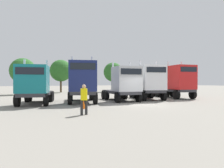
{
  "coord_description": "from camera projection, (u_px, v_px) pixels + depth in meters",
  "views": [
    {
      "loc": [
        -10.05,
        -14.42,
        1.94
      ],
      "look_at": [
        -0.41,
        4.85,
        1.75
      ],
      "focal_mm": 32.54,
      "sensor_mm": 36.0,
      "label": 1
    }
  ],
  "objects": [
    {
      "name": "ground",
      "position": [
        142.0,
        105.0,
        17.41
      ],
      "size": [
        200.0,
        200.0,
        0.0
      ],
      "primitive_type": "plane",
      "color": "gray"
    },
    {
      "name": "semi_truck_silver",
      "position": [
        124.0,
        84.0,
        20.5
      ],
      "size": [
        3.3,
        6.15,
        4.06
      ],
      "rotation": [
        0.0,
        0.0,
        -1.71
      ],
      "color": "#333338",
      "rests_on": "ground"
    },
    {
      "name": "semi_truck_red",
      "position": [
        178.0,
        81.0,
        24.3
      ],
      "size": [
        3.53,
        6.75,
        4.5
      ],
      "rotation": [
        0.0,
        0.0,
        -1.73
      ],
      "color": "#333338",
      "rests_on": "ground"
    },
    {
      "name": "visitor_in_hivis",
      "position": [
        84.0,
        97.0,
        12.04
      ],
      "size": [
        0.44,
        0.41,
        1.8
      ],
      "rotation": [
        0.0,
        0.0,
        1.55
      ],
      "color": "#292929",
      "rests_on": "ground"
    },
    {
      "name": "oak_far_centre",
      "position": [
        61.0,
        71.0,
        38.69
      ],
      "size": [
        4.14,
        4.14,
        6.23
      ],
      "color": "#4C3823",
      "rests_on": "ground"
    },
    {
      "name": "traffic_cone_far",
      "position": [
        83.0,
        105.0,
        14.83
      ],
      "size": [
        0.36,
        0.36,
        0.62
      ],
      "primitive_type": "cone",
      "color": "#F2590C",
      "rests_on": "ground"
    },
    {
      "name": "semi_truck_teal",
      "position": [
        34.0,
        84.0,
        17.38
      ],
      "size": [
        4.01,
        6.37,
        3.94
      ],
      "rotation": [
        0.0,
        0.0,
        -1.85
      ],
      "color": "#333338",
      "rests_on": "ground"
    },
    {
      "name": "semi_truck_white",
      "position": [
        150.0,
        82.0,
        22.21
      ],
      "size": [
        4.0,
        6.25,
        4.34
      ],
      "rotation": [
        0.0,
        0.0,
        -1.85
      ],
      "color": "#333338",
      "rests_on": "ground"
    },
    {
      "name": "oak_far_left",
      "position": [
        23.0,
        71.0,
        32.12
      ],
      "size": [
        4.0,
        4.0,
        5.76
      ],
      "color": "#4C3823",
      "rests_on": "ground"
    },
    {
      "name": "oak_far_right",
      "position": [
        113.0,
        72.0,
        41.11
      ],
      "size": [
        3.88,
        3.88,
        5.94
      ],
      "color": "#4C3823",
      "rests_on": "ground"
    },
    {
      "name": "semi_truck_navy",
      "position": [
        82.0,
        82.0,
        18.84
      ],
      "size": [
        4.2,
        6.82,
        4.41
      ],
      "rotation": [
        0.0,
        0.0,
        -1.86
      ],
      "color": "#333338",
      "rests_on": "ground"
    }
  ]
}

